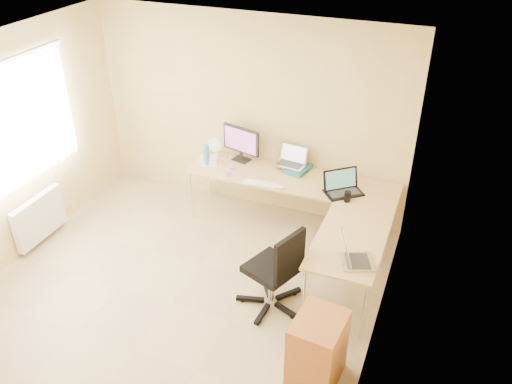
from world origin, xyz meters
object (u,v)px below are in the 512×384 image
at_px(mug, 226,173).
at_px(desk_return, 347,267).
at_px(desk_main, 290,202).
at_px(laptop_center, 291,157).
at_px(laptop_black, 344,183).
at_px(cabinet, 317,350).
at_px(office_chair, 271,267).
at_px(desk_fan, 216,147).
at_px(monitor, 241,144).
at_px(keyboard, 261,184).
at_px(water_bottle, 206,155).
at_px(laptop_return, 359,252).

bearing_deg(mug, desk_return, -23.03).
height_order(desk_main, laptop_center, laptop_center).
distance_m(laptop_black, cabinet, 2.18).
distance_m(desk_return, cabinet, 1.23).
relative_size(desk_main, laptop_black, 6.10).
distance_m(laptop_black, office_chair, 1.44).
height_order(desk_return, desk_fan, desk_fan).
xyz_separation_m(desk_main, desk_fan, (-1.13, 0.20, 0.49)).
bearing_deg(desk_return, monitor, 145.31).
xyz_separation_m(keyboard, cabinet, (1.29, -1.93, -0.38)).
bearing_deg(office_chair, cabinet, -25.50).
bearing_deg(mug, monitor, 88.81).
bearing_deg(office_chair, keyboard, 137.55).
xyz_separation_m(laptop_black, water_bottle, (-1.82, 0.05, 0.00)).
bearing_deg(laptop_center, monitor, -172.36).
height_order(monitor, cabinet, monitor).
distance_m(laptop_black, keyboard, 1.01).
xyz_separation_m(desk_return, laptop_center, (-1.06, 1.20, 0.54)).
relative_size(monitor, water_bottle, 1.98).
bearing_deg(desk_fan, monitor, -0.76).
relative_size(desk_return, laptop_center, 3.43).
distance_m(keyboard, water_bottle, 0.87).
relative_size(desk_main, laptop_return, 7.00).
relative_size(monitor, laptop_center, 1.45).
xyz_separation_m(desk_fan, office_chair, (1.41, -1.67, -0.35)).
bearing_deg(laptop_return, desk_fan, 33.47).
relative_size(laptop_center, desk_fan, 1.55).
relative_size(desk_return, monitor, 2.36).
height_order(desk_main, desk_return, same).
bearing_deg(laptop_return, office_chair, 75.42).
bearing_deg(desk_return, laptop_black, 108.20).
xyz_separation_m(mug, office_chair, (1.05, -1.21, -0.27)).
distance_m(desk_return, monitor, 2.19).
height_order(desk_main, cabinet, desk_main).
height_order(desk_fan, laptop_return, laptop_return).
bearing_deg(laptop_center, desk_fan, -172.36).
xyz_separation_m(desk_return, keyboard, (-1.27, 0.70, 0.37)).
height_order(laptop_center, cabinet, laptop_center).
xyz_separation_m(desk_return, laptop_black, (-0.28, 0.87, 0.50)).
xyz_separation_m(laptop_black, mug, (-1.46, -0.12, -0.10)).
xyz_separation_m(keyboard, desk_fan, (-0.83, 0.50, 0.11)).
bearing_deg(water_bottle, laptop_return, -29.51).
xyz_separation_m(desk_fan, laptop_return, (2.25, -1.56, 0.00)).
bearing_deg(desk_main, cabinet, -65.95).
bearing_deg(laptop_black, water_bottle, 138.44).
distance_m(laptop_black, water_bottle, 1.82).
bearing_deg(desk_main, desk_return, -45.73).
bearing_deg(mug, laptop_black, 4.88).
bearing_deg(keyboard, laptop_black, 4.42).
height_order(desk_return, cabinet, desk_return).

